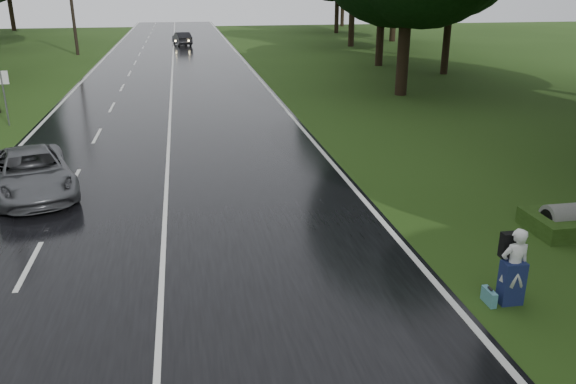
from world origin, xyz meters
name	(u,v)px	position (x,y,z in m)	size (l,w,h in m)	color
ground	(161,299)	(0.00, 0.00, 0.00)	(160.00, 160.00, 0.00)	#264213
road	(171,105)	(0.00, 20.00, 0.02)	(12.00, 140.00, 0.04)	black
lane_center	(171,105)	(0.00, 20.00, 0.04)	(0.12, 140.00, 0.01)	silver
grey_car	(32,173)	(-3.96, 7.01, 0.71)	(2.22, 4.82, 1.34)	#545559
far_car	(182,39)	(0.90, 51.55, 0.70)	(1.40, 4.01, 1.32)	black
hitchhiker	(513,269)	(6.96, -1.39, 0.76)	(0.61, 0.54, 1.64)	silver
suitcase	(489,297)	(6.53, -1.36, 0.16)	(0.13, 0.44, 0.31)	teal
culvert	(570,230)	(10.49, 1.61, 0.00)	(0.75, 0.75, 1.50)	slate
utility_pole_far	(78,55)	(-8.50, 44.83, 0.00)	(1.80, 0.28, 10.08)	black
road_sign_b	(9,126)	(-7.20, 16.80, 0.00)	(0.59, 0.10, 2.47)	white
tree_right_d	(400,95)	(13.14, 20.84, 0.00)	(9.45, 9.45, 14.77)	black
tree_right_e	(378,66)	(16.00, 33.09, 0.00)	(7.80, 7.80, 12.19)	black
tree_right_f	(351,46)	(17.96, 47.58, 0.00)	(10.70, 10.70, 16.72)	black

